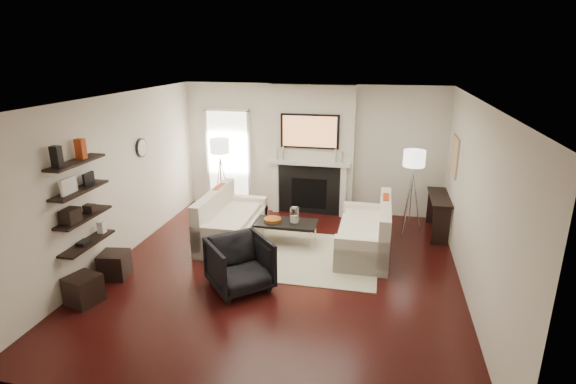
% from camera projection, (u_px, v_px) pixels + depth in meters
% --- Properties ---
extents(room_envelope, '(6.00, 6.00, 6.00)m').
position_uv_depth(room_envelope, '(280.00, 191.00, 6.69)').
color(room_envelope, black).
rests_on(room_envelope, ground).
extents(chimney_breast, '(1.80, 0.25, 2.70)m').
position_uv_depth(chimney_breast, '(311.00, 150.00, 9.37)').
color(chimney_breast, silver).
rests_on(chimney_breast, floor).
extents(fireplace_surround, '(1.30, 0.02, 1.04)m').
position_uv_depth(fireplace_surround, '(309.00, 190.00, 9.49)').
color(fireplace_surround, black).
rests_on(fireplace_surround, floor).
extents(firebox, '(0.75, 0.02, 0.65)m').
position_uv_depth(firebox, '(309.00, 193.00, 9.51)').
color(firebox, black).
rests_on(firebox, floor).
extents(mantel_pilaster_l, '(0.12, 0.08, 1.10)m').
position_uv_depth(mantel_pilaster_l, '(276.00, 187.00, 9.60)').
color(mantel_pilaster_l, white).
rests_on(mantel_pilaster_l, floor).
extents(mantel_pilaster_r, '(0.12, 0.08, 1.10)m').
position_uv_depth(mantel_pilaster_r, '(343.00, 191.00, 9.31)').
color(mantel_pilaster_r, white).
rests_on(mantel_pilaster_r, floor).
extents(mantel_shelf, '(1.70, 0.18, 0.07)m').
position_uv_depth(mantel_shelf, '(309.00, 163.00, 9.26)').
color(mantel_shelf, white).
rests_on(mantel_shelf, chimney_breast).
extents(tv_body, '(1.20, 0.06, 0.70)m').
position_uv_depth(tv_body, '(310.00, 131.00, 9.09)').
color(tv_body, black).
rests_on(tv_body, chimney_breast).
extents(tv_screen, '(1.10, 0.00, 0.62)m').
position_uv_depth(tv_screen, '(309.00, 132.00, 9.06)').
color(tv_screen, '#BF723F').
rests_on(tv_screen, tv_body).
extents(candlestick_l_tall, '(0.04, 0.04, 0.30)m').
position_uv_depth(candlestick_l_tall, '(283.00, 153.00, 9.33)').
color(candlestick_l_tall, silver).
rests_on(candlestick_l_tall, mantel_shelf).
extents(candlestick_l_short, '(0.04, 0.04, 0.24)m').
position_uv_depth(candlestick_l_short, '(277.00, 154.00, 9.36)').
color(candlestick_l_short, silver).
rests_on(candlestick_l_short, mantel_shelf).
extents(candlestick_r_tall, '(0.04, 0.04, 0.30)m').
position_uv_depth(candlestick_r_tall, '(336.00, 156.00, 9.11)').
color(candlestick_r_tall, silver).
rests_on(candlestick_r_tall, mantel_shelf).
extents(candlestick_r_short, '(0.04, 0.04, 0.24)m').
position_uv_depth(candlestick_r_short, '(342.00, 157.00, 9.09)').
color(candlestick_r_short, silver).
rests_on(candlestick_r_short, mantel_shelf).
extents(hallway_panel, '(0.90, 0.02, 2.10)m').
position_uv_depth(hallway_panel, '(229.00, 159.00, 9.92)').
color(hallway_panel, white).
rests_on(hallway_panel, floor).
extents(door_trim_l, '(0.06, 0.06, 2.16)m').
position_uv_depth(door_trim_l, '(208.00, 158.00, 10.00)').
color(door_trim_l, white).
rests_on(door_trim_l, floor).
extents(door_trim_r, '(0.06, 0.06, 2.16)m').
position_uv_depth(door_trim_r, '(249.00, 160.00, 9.81)').
color(door_trim_r, white).
rests_on(door_trim_r, floor).
extents(door_trim_top, '(1.02, 0.06, 0.06)m').
position_uv_depth(door_trim_top, '(226.00, 110.00, 9.57)').
color(door_trim_top, white).
rests_on(door_trim_top, wall_back).
extents(rug, '(2.60, 2.00, 0.01)m').
position_uv_depth(rug, '(300.00, 256.00, 7.66)').
color(rug, beige).
rests_on(rug, floor).
extents(loveseat_left_base, '(0.85, 1.80, 0.42)m').
position_uv_depth(loveseat_left_base, '(233.00, 230.00, 8.22)').
color(loveseat_left_base, silver).
rests_on(loveseat_left_base, floor).
extents(loveseat_left_back, '(0.18, 1.80, 0.80)m').
position_uv_depth(loveseat_left_back, '(214.00, 212.00, 8.19)').
color(loveseat_left_back, silver).
rests_on(loveseat_left_back, floor).
extents(loveseat_left_arm_n, '(0.85, 0.18, 0.60)m').
position_uv_depth(loveseat_left_arm_n, '(216.00, 243.00, 7.43)').
color(loveseat_left_arm_n, silver).
rests_on(loveseat_left_arm_n, floor).
extents(loveseat_left_arm_s, '(0.85, 0.18, 0.60)m').
position_uv_depth(loveseat_left_arm_s, '(245.00, 210.00, 8.94)').
color(loveseat_left_arm_s, silver).
rests_on(loveseat_left_arm_s, floor).
extents(loveseat_left_cushion, '(0.63, 1.44, 0.10)m').
position_uv_depth(loveseat_left_cushion, '(235.00, 217.00, 8.13)').
color(loveseat_left_cushion, silver).
rests_on(loveseat_left_cushion, loveseat_left_base).
extents(pillow_left_orange, '(0.10, 0.42, 0.42)m').
position_uv_depth(pillow_left_orange, '(220.00, 197.00, 8.40)').
color(pillow_left_orange, '#B03D15').
rests_on(pillow_left_orange, loveseat_left_cushion).
extents(pillow_left_charcoal, '(0.10, 0.40, 0.40)m').
position_uv_depth(pillow_left_charcoal, '(208.00, 208.00, 7.85)').
color(pillow_left_charcoal, black).
rests_on(pillow_left_charcoal, loveseat_left_cushion).
extents(loveseat_right_base, '(0.85, 1.80, 0.42)m').
position_uv_depth(loveseat_right_base, '(363.00, 241.00, 7.76)').
color(loveseat_right_base, silver).
rests_on(loveseat_right_base, floor).
extents(loveseat_right_back, '(0.18, 1.80, 0.80)m').
position_uv_depth(loveseat_right_back, '(384.00, 225.00, 7.60)').
color(loveseat_right_back, silver).
rests_on(loveseat_right_back, floor).
extents(loveseat_right_arm_n, '(0.85, 0.18, 0.60)m').
position_uv_depth(loveseat_right_arm_n, '(361.00, 256.00, 6.98)').
color(loveseat_right_arm_n, silver).
rests_on(loveseat_right_arm_n, floor).
extents(loveseat_right_arm_s, '(0.85, 0.18, 0.60)m').
position_uv_depth(loveseat_right_arm_s, '(366.00, 219.00, 8.49)').
color(loveseat_right_arm_s, silver).
rests_on(loveseat_right_arm_s, floor).
extents(loveseat_right_cushion, '(0.63, 1.44, 0.10)m').
position_uv_depth(loveseat_right_cushion, '(361.00, 226.00, 7.69)').
color(loveseat_right_cushion, silver).
rests_on(loveseat_right_cushion, loveseat_right_base).
extents(pillow_right_orange, '(0.10, 0.42, 0.42)m').
position_uv_depth(pillow_right_orange, '(385.00, 208.00, 7.82)').
color(pillow_right_orange, '#B03D15').
rests_on(pillow_right_orange, loveseat_right_cushion).
extents(pillow_right_charcoal, '(0.10, 0.40, 0.40)m').
position_uv_depth(pillow_right_charcoal, '(385.00, 221.00, 7.26)').
color(pillow_right_charcoal, black).
rests_on(pillow_right_charcoal, loveseat_right_cushion).
extents(coffee_table, '(1.10, 0.55, 0.04)m').
position_uv_depth(coffee_table, '(286.00, 223.00, 8.03)').
color(coffee_table, black).
rests_on(coffee_table, floor).
extents(coffee_leg_nw, '(0.02, 0.02, 0.38)m').
position_uv_depth(coffee_leg_nw, '(256.00, 236.00, 7.99)').
color(coffee_leg_nw, silver).
rests_on(coffee_leg_nw, floor).
extents(coffee_leg_ne, '(0.02, 0.02, 0.38)m').
position_uv_depth(coffee_leg_ne, '(312.00, 241.00, 7.79)').
color(coffee_leg_ne, silver).
rests_on(coffee_leg_ne, floor).
extents(coffee_leg_sw, '(0.02, 0.02, 0.38)m').
position_uv_depth(coffee_leg_sw, '(263.00, 227.00, 8.40)').
color(coffee_leg_sw, silver).
rests_on(coffee_leg_sw, floor).
extents(coffee_leg_se, '(0.02, 0.02, 0.38)m').
position_uv_depth(coffee_leg_se, '(315.00, 232.00, 8.20)').
color(coffee_leg_se, silver).
rests_on(coffee_leg_se, floor).
extents(hurricane_glass, '(0.16, 0.16, 0.29)m').
position_uv_depth(hurricane_glass, '(294.00, 215.00, 7.95)').
color(hurricane_glass, white).
rests_on(hurricane_glass, coffee_table).
extents(hurricane_candle, '(0.09, 0.09, 0.14)m').
position_uv_depth(hurricane_candle, '(294.00, 219.00, 7.97)').
color(hurricane_candle, white).
rests_on(hurricane_candle, coffee_table).
extents(copper_bowl, '(0.31, 0.31, 0.05)m').
position_uv_depth(copper_bowl, '(273.00, 220.00, 8.06)').
color(copper_bowl, '#AF5E1D').
rests_on(copper_bowl, coffee_table).
extents(armchair, '(1.12, 1.12, 0.84)m').
position_uv_depth(armchair, '(240.00, 262.00, 6.53)').
color(armchair, black).
rests_on(armchair, floor).
extents(lamp_left_post, '(0.02, 0.02, 1.20)m').
position_uv_depth(lamp_left_post, '(221.00, 185.00, 9.57)').
color(lamp_left_post, silver).
rests_on(lamp_left_post, floor).
extents(lamp_left_shade, '(0.40, 0.40, 0.30)m').
position_uv_depth(lamp_left_shade, '(220.00, 146.00, 9.31)').
color(lamp_left_shade, white).
rests_on(lamp_left_shade, lamp_left_post).
extents(lamp_left_leg_a, '(0.25, 0.02, 1.23)m').
position_uv_depth(lamp_left_leg_a, '(226.00, 185.00, 9.55)').
color(lamp_left_leg_a, silver).
rests_on(lamp_left_leg_a, floor).
extents(lamp_left_leg_b, '(0.14, 0.22, 1.23)m').
position_uv_depth(lamp_left_leg_b, '(221.00, 184.00, 9.67)').
color(lamp_left_leg_b, silver).
rests_on(lamp_left_leg_b, floor).
extents(lamp_left_leg_c, '(0.14, 0.22, 1.23)m').
position_uv_depth(lamp_left_leg_c, '(217.00, 186.00, 9.49)').
color(lamp_left_leg_c, silver).
rests_on(lamp_left_leg_c, floor).
extents(lamp_right_post, '(0.02, 0.02, 1.20)m').
position_uv_depth(lamp_right_post, '(411.00, 202.00, 8.52)').
color(lamp_right_post, silver).
rests_on(lamp_right_post, floor).
extents(lamp_right_shade, '(0.40, 0.40, 0.30)m').
position_uv_depth(lamp_right_shade, '(414.00, 158.00, 8.26)').
color(lamp_right_shade, white).
rests_on(lamp_right_shade, lamp_right_post).
extents(lamp_right_leg_a, '(0.25, 0.02, 1.23)m').
position_uv_depth(lamp_right_leg_a, '(416.00, 202.00, 8.50)').
color(lamp_right_leg_a, silver).
rests_on(lamp_right_leg_a, floor).
extents(lamp_right_leg_b, '(0.14, 0.22, 1.23)m').
position_uv_depth(lamp_right_leg_b, '(407.00, 200.00, 8.62)').
color(lamp_right_leg_b, silver).
rests_on(lamp_right_leg_b, floor).
extents(lamp_right_leg_c, '(0.14, 0.22, 1.23)m').
position_uv_depth(lamp_right_leg_c, '(408.00, 203.00, 8.44)').
color(lamp_right_leg_c, silver).
rests_on(lamp_right_leg_c, floor).
extents(console_top, '(0.35, 1.20, 0.04)m').
position_uv_depth(console_top, '(440.00, 197.00, 8.39)').
color(console_top, black).
rests_on(console_top, floor).
extents(console_leg_n, '(0.30, 0.04, 0.71)m').
position_uv_depth(console_leg_n, '(441.00, 227.00, 7.99)').
color(console_leg_n, black).
rests_on(console_leg_n, floor).
extents(console_leg_s, '(0.30, 0.04, 0.71)m').
position_uv_depth(console_leg_s, '(435.00, 206.00, 9.02)').
color(console_leg_s, black).
rests_on(console_leg_s, floor).
extents(wall_art, '(0.03, 0.70, 0.70)m').
position_uv_depth(wall_art, '(455.00, 156.00, 7.99)').
color(wall_art, tan).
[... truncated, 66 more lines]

